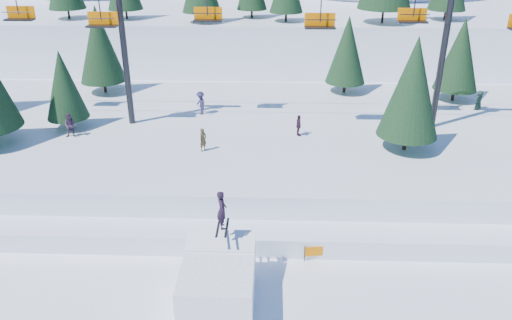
{
  "coord_description": "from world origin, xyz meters",
  "views": [
    {
      "loc": [
        1.42,
        -16.37,
        15.65
      ],
      "look_at": [
        0.63,
        6.0,
        5.2
      ],
      "focal_mm": 35.0,
      "sensor_mm": 36.0,
      "label": 1
    }
  ],
  "objects_px": {
    "chairlift": "(276,30)",
    "banner_near": "(331,250)",
    "jump_kicker": "(218,282)",
    "banner_far": "(453,243)"
  },
  "relations": [
    {
      "from": "chairlift",
      "to": "banner_near",
      "type": "distance_m",
      "value": 15.94
    },
    {
      "from": "jump_kicker",
      "to": "banner_near",
      "type": "height_order",
      "value": "jump_kicker"
    },
    {
      "from": "jump_kicker",
      "to": "banner_far",
      "type": "bearing_deg",
      "value": 20.36
    },
    {
      "from": "jump_kicker",
      "to": "banner_far",
      "type": "xyz_separation_m",
      "value": [
        11.97,
        4.44,
        -0.67
      ]
    },
    {
      "from": "banner_near",
      "to": "banner_far",
      "type": "distance_m",
      "value": 6.57
    },
    {
      "from": "jump_kicker",
      "to": "banner_far",
      "type": "height_order",
      "value": "jump_kicker"
    },
    {
      "from": "jump_kicker",
      "to": "banner_near",
      "type": "xyz_separation_m",
      "value": [
        5.46,
        3.59,
        -0.67
      ]
    },
    {
      "from": "banner_near",
      "to": "banner_far",
      "type": "relative_size",
      "value": 1.07
    },
    {
      "from": "jump_kicker",
      "to": "chairlift",
      "type": "relative_size",
      "value": 0.11
    },
    {
      "from": "chairlift",
      "to": "banner_far",
      "type": "bearing_deg",
      "value": -51.94
    }
  ]
}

